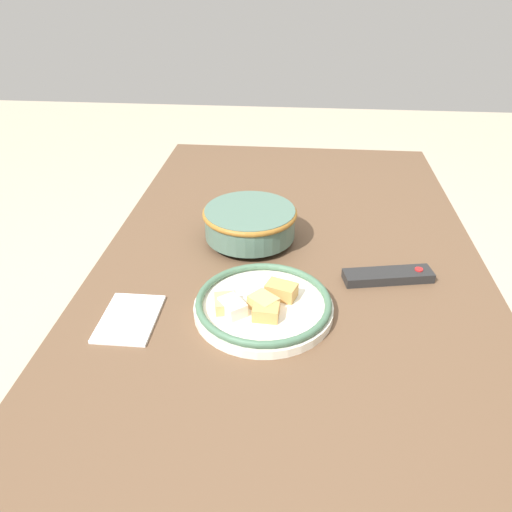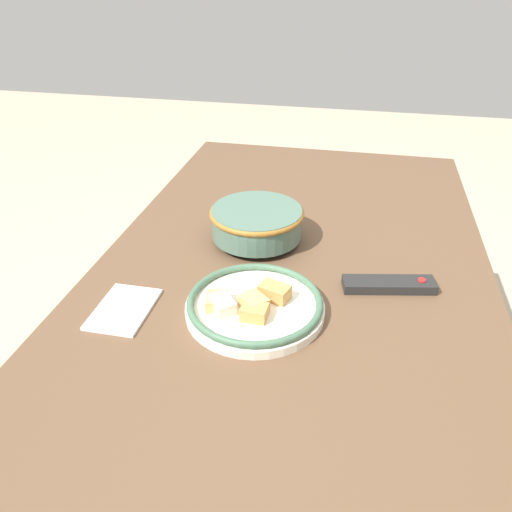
{
  "view_description": "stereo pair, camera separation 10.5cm",
  "coord_description": "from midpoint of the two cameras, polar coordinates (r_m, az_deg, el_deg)",
  "views": [
    {
      "loc": [
        0.94,
        0.01,
        1.31
      ],
      "look_at": [
        0.04,
        -0.07,
        0.76
      ],
      "focal_mm": 35.0,
      "sensor_mm": 36.0,
      "label": 1
    },
    {
      "loc": [
        0.92,
        0.11,
        1.31
      ],
      "look_at": [
        0.04,
        -0.07,
        0.76
      ],
      "focal_mm": 35.0,
      "sensor_mm": 36.0,
      "label": 2
    }
  ],
  "objects": [
    {
      "name": "folded_napkin",
      "position": [
        0.98,
        -11.96,
        -6.05
      ],
      "size": [
        0.15,
        0.1,
        0.01
      ],
      "color": "white",
      "rests_on": "dining_table"
    },
    {
      "name": "dining_table",
      "position": [
        1.14,
        6.66,
        -4.38
      ],
      "size": [
        1.52,
        0.86,
        0.72
      ],
      "color": "brown",
      "rests_on": "ground_plane"
    },
    {
      "name": "tv_remote",
      "position": [
        1.06,
        17.73,
        -3.22
      ],
      "size": [
        0.08,
        0.19,
        0.02
      ],
      "rotation": [
        0.0,
        0.0,
        0.2
      ],
      "color": "black",
      "rests_on": "dining_table"
    },
    {
      "name": "food_plate",
      "position": [
        0.95,
        2.97,
        -5.73
      ],
      "size": [
        0.27,
        0.27,
        0.05
      ],
      "color": "silver",
      "rests_on": "dining_table"
    },
    {
      "name": "ground_plane",
      "position": [
        1.61,
        5.14,
        -23.31
      ],
      "size": [
        8.0,
        8.0,
        0.0
      ],
      "primitive_type": "plane",
      "color": "#B7A88E"
    },
    {
      "name": "noodle_bowl",
      "position": [
        1.16,
        2.67,
        3.8
      ],
      "size": [
        0.22,
        0.22,
        0.08
      ],
      "color": "#4C6B5B",
      "rests_on": "dining_table"
    }
  ]
}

